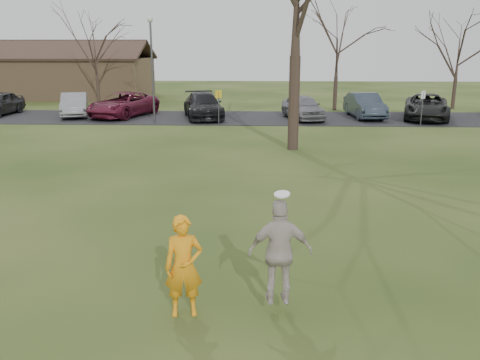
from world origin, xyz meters
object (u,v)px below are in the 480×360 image
Objects in this scene: building at (38,76)px; car_5 at (365,105)px; car_1 at (74,105)px; car_4 at (303,107)px; car_6 at (426,107)px; car_2 at (123,104)px; car_3 at (203,106)px; catching_play at (280,252)px; lamp_post at (152,57)px; player_defender at (184,266)px.

car_5 is at bearing -24.89° from building.
car_4 reaches higher than car_1.
car_6 is at bearing -11.14° from car_4.
car_2 is 1.04× the size of car_3.
catching_play is 23.31m from lamp_post.
car_6 is 26.48m from catching_play.
car_4 is 9.93m from lamp_post.
car_2 is at bearing 133.99° from lamp_post.
car_6 is (12.01, 24.44, -0.09)m from player_defender.
car_2 is 0.28× the size of building.
lamp_post reaches higher than catching_play.
car_1 is at bearing -164.65° from car_6.
car_2 reaches higher than car_6.
car_4 is at bearing 11.72° from lamp_post.
player_defender is 27.29m from car_1.
lamp_post reaches higher than car_2.
player_defender is 26.29m from car_5.
car_1 is (-11.13, 24.92, -0.12)m from player_defender.
player_defender is 0.40× the size of car_4.
car_1 is 8.73m from car_3.
car_6 is 17.60m from lamp_post.
lamp_post is (-9.22, -1.91, 3.14)m from car_4.
lamp_post reaches higher than car_6.
player_defender is at bearing -99.65° from car_6.
player_defender is at bearing -113.30° from car_5.
building is at bearing 107.83° from player_defender.
car_3 is 0.97× the size of car_6.
player_defender is 22.96m from lamp_post.
car_5 is (4.12, 0.90, 0.01)m from car_4.
car_3 is (-2.41, 24.40, -0.08)m from player_defender.
car_4 is 0.73× the size of lamp_post.
car_1 is 15.21m from car_4.
car_1 is 0.82× the size of car_6.
car_3 is at bearing 86.50° from player_defender.
car_5 is at bearing -1.42° from car_4.
car_6 is at bearing 67.04° from catching_play.
car_4 is (6.47, -0.32, -0.02)m from car_3.
lamp_post reaches higher than car_4.
car_2 is at bearing 98.28° from player_defender.
car_6 is at bearing 7.55° from lamp_post.
car_4 is 7.96m from car_6.
building is at bearing 132.09° from lamp_post.
car_5 is at bearing -17.47° from car_1.
catching_play is at bearing -72.80° from lamp_post.
car_6 is 33.88m from building.
car_2 is 1.19× the size of car_5.
car_2 is (-7.81, 24.91, -0.09)m from player_defender.
car_4 is at bearing 71.30° from player_defender.
car_6 is at bearing 54.70° from player_defender.
car_4 is 26.93m from building.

